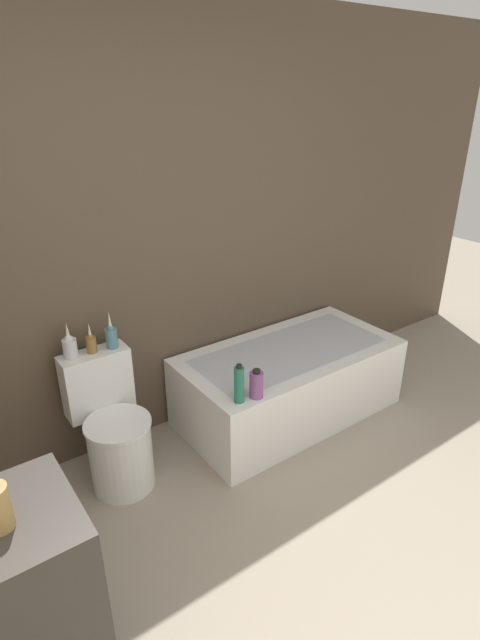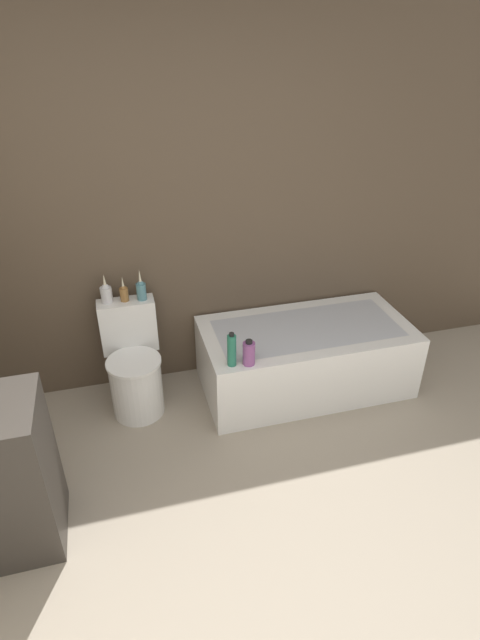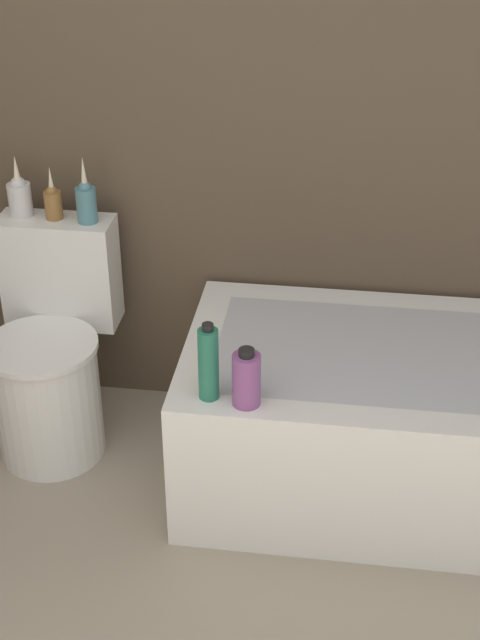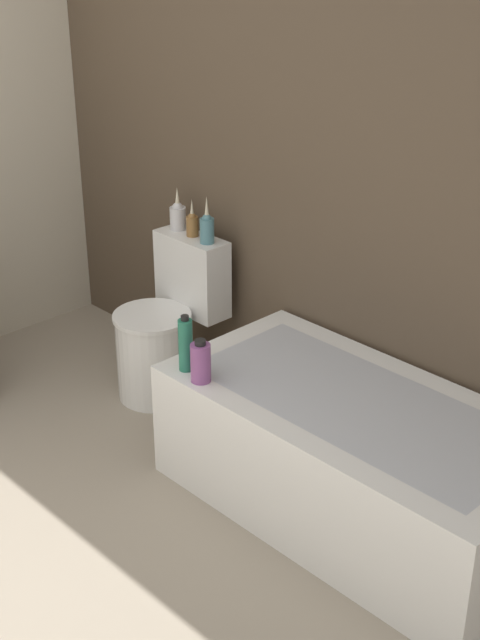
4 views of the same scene
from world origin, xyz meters
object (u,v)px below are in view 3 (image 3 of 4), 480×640
at_px(toilet, 51,360).
at_px(vase_silver, 53,201).
at_px(bathtub, 425,422).
at_px(vase_bronze, 86,200).
at_px(shampoo_bottle_short, 246,379).
at_px(shampoo_bottle_tall, 208,363).
at_px(vase_gold, 19,195).

xyz_separation_m(toilet, vase_silver, (0.00, 0.19, 0.50)).
xyz_separation_m(bathtub, vase_bronze, (-1.12, 0.26, 0.58)).
bearing_deg(shampoo_bottle_short, vase_bronze, 135.94).
bearing_deg(bathtub, shampoo_bottle_tall, -155.07).
height_order(vase_gold, shampoo_bottle_tall, vase_gold).
xyz_separation_m(vase_gold, shampoo_bottle_short, (0.83, -0.60, -0.24)).
xyz_separation_m(bathtub, shampoo_bottle_tall, (-0.63, -0.30, 0.36)).
relative_size(bathtub, shampoo_bottle_short, 8.52).
relative_size(vase_bronze, shampoo_bottle_tall, 0.94).
relative_size(toilet, shampoo_bottle_tall, 3.18).
height_order(toilet, vase_bronze, vase_bronze).
height_order(vase_gold, shampoo_bottle_short, vase_gold).
height_order(vase_gold, vase_silver, vase_gold).
xyz_separation_m(bathtub, vase_gold, (-1.35, 0.29, 0.57)).
xyz_separation_m(shampoo_bottle_tall, shampoo_bottle_short, (0.11, -0.02, -0.03)).
distance_m(vase_gold, vase_bronze, 0.23).
distance_m(bathtub, vase_bronze, 1.29).
relative_size(toilet, vase_bronze, 3.39).
relative_size(shampoo_bottle_tall, shampoo_bottle_short, 1.34).
xyz_separation_m(vase_gold, vase_bronze, (0.23, -0.02, 0.00)).
xyz_separation_m(vase_bronze, shampoo_bottle_tall, (0.49, -0.56, -0.22)).
height_order(bathtub, vase_bronze, vase_bronze).
bearing_deg(vase_silver, vase_bronze, -5.64).
relative_size(bathtub, toilet, 2.00).
height_order(bathtub, shampoo_bottle_short, shampoo_bottle_short).
xyz_separation_m(vase_silver, vase_bronze, (0.12, -0.01, 0.01)).
bearing_deg(toilet, vase_silver, 90.00).
bearing_deg(shampoo_bottle_tall, shampoo_bottle_short, -9.19).
distance_m(vase_gold, vase_silver, 0.12).
height_order(vase_bronze, shampoo_bottle_tall, vase_bronze).
height_order(toilet, vase_silver, vase_silver).
relative_size(bathtub, shampoo_bottle_tall, 6.35).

